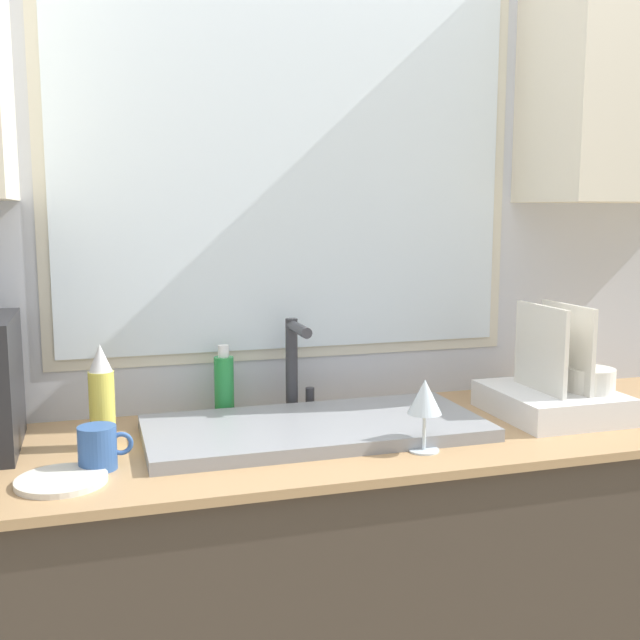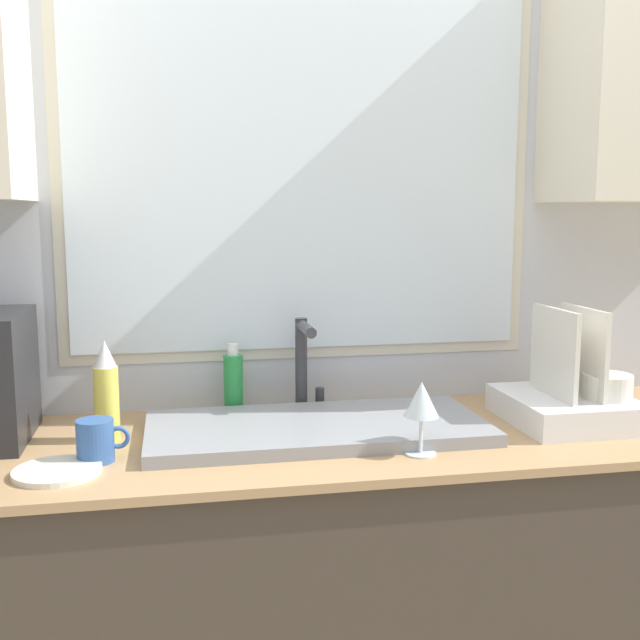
% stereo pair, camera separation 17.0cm
% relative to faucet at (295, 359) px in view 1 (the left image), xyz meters
% --- Properties ---
extents(countertop, '(2.49, 0.64, 0.91)m').
position_rel_faucet_xyz_m(countertop, '(0.01, -0.21, -0.60)').
color(countertop, '#42382D').
rests_on(countertop, ground_plane).
extents(wall_back, '(6.00, 0.38, 2.60)m').
position_rel_faucet_xyz_m(wall_back, '(0.01, 0.08, 0.36)').
color(wall_back, silver).
rests_on(wall_back, ground_plane).
extents(sink_basin, '(0.80, 0.37, 0.03)m').
position_rel_faucet_xyz_m(sink_basin, '(-0.00, -0.20, -0.13)').
color(sink_basin, gray).
rests_on(sink_basin, countertop).
extents(faucet, '(0.08, 0.16, 0.25)m').
position_rel_faucet_xyz_m(faucet, '(0.00, 0.00, 0.00)').
color(faucet, '#333338').
rests_on(faucet, countertop).
extents(dish_rack, '(0.29, 0.32, 0.29)m').
position_rel_faucet_xyz_m(dish_rack, '(0.64, -0.22, -0.08)').
color(dish_rack, white).
rests_on(dish_rack, countertop).
extents(spray_bottle, '(0.06, 0.06, 0.24)m').
position_rel_faucet_xyz_m(spray_bottle, '(-0.49, -0.16, -0.03)').
color(spray_bottle, '#D8CC4C').
rests_on(spray_bottle, countertop).
extents(soap_bottle, '(0.05, 0.05, 0.19)m').
position_rel_faucet_xyz_m(soap_bottle, '(-0.18, 0.03, -0.06)').
color(soap_bottle, '#268C3F').
rests_on(soap_bottle, countertop).
extents(mug_near_sink, '(0.11, 0.08, 0.09)m').
position_rel_faucet_xyz_m(mug_near_sink, '(-0.50, -0.30, -0.10)').
color(mug_near_sink, '#335999').
rests_on(mug_near_sink, countertop).
extents(wine_glass, '(0.08, 0.08, 0.16)m').
position_rel_faucet_xyz_m(wine_glass, '(0.19, -0.39, -0.03)').
color(wine_glass, silver).
rests_on(wine_glass, countertop).
extents(small_plate, '(0.18, 0.18, 0.01)m').
position_rel_faucet_xyz_m(small_plate, '(-0.57, -0.37, -0.14)').
color(small_plate, silver).
rests_on(small_plate, countertop).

